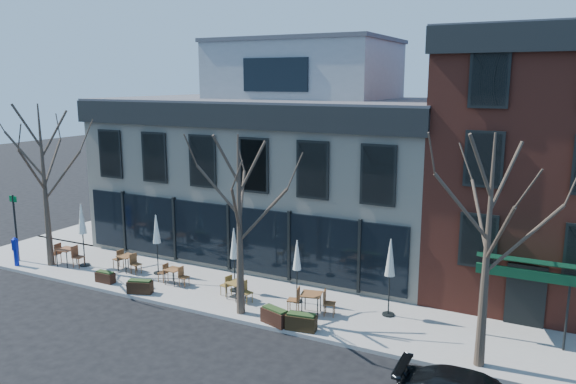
% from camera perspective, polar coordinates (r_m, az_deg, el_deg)
% --- Properties ---
extents(ground, '(120.00, 120.00, 0.00)m').
position_cam_1_polar(ground, '(27.30, -5.83, -8.34)').
color(ground, black).
rests_on(ground, ground).
extents(sidewalk_front, '(33.50, 4.70, 0.15)m').
position_cam_1_polar(sidewalk_front, '(23.98, -2.03, -10.95)').
color(sidewalk_front, gray).
rests_on(sidewalk_front, ground).
extents(sidewalk_side, '(4.50, 12.00, 0.15)m').
position_cam_1_polar(sidewalk_side, '(38.50, -15.10, -2.72)').
color(sidewalk_side, gray).
rests_on(sidewalk_side, ground).
extents(corner_building, '(18.39, 10.39, 11.10)m').
position_cam_1_polar(corner_building, '(30.37, -0.69, 2.93)').
color(corner_building, beige).
rests_on(corner_building, ground).
extents(red_brick_building, '(8.20, 11.78, 11.18)m').
position_cam_1_polar(red_brick_building, '(26.73, 24.55, 2.73)').
color(red_brick_building, maroon).
rests_on(red_brick_building, ground).
extents(tree_corner, '(3.93, 3.98, 7.92)m').
position_cam_1_polar(tree_corner, '(29.49, -23.50, 0.79)').
color(tree_corner, '#382B21').
rests_on(tree_corner, sidewalk_front).
extents(tree_mid, '(3.50, 3.55, 7.04)m').
position_cam_1_polar(tree_mid, '(21.48, -4.94, -3.18)').
color(tree_mid, '#382B21').
rests_on(tree_mid, sidewalk_front).
extents(tree_right, '(3.72, 3.77, 7.48)m').
position_cam_1_polar(tree_right, '(18.45, 19.60, -5.52)').
color(tree_right, '#382B21').
rests_on(tree_right, sidewalk_front).
extents(sign_pole, '(0.50, 0.10, 3.40)m').
position_cam_1_polar(sign_pole, '(31.30, -25.96, -2.92)').
color(sign_pole, black).
rests_on(sign_pole, sidewalk_front).
extents(call_box, '(0.29, 0.29, 1.47)m').
position_cam_1_polar(call_box, '(30.79, -25.94, -5.35)').
color(call_box, '#0B1A9A').
rests_on(call_box, sidewalk_front).
extents(cafe_set_0, '(2.01, 0.86, 1.04)m').
position_cam_1_polar(cafe_set_0, '(29.90, -21.58, -5.95)').
color(cafe_set_0, brown).
rests_on(cafe_set_0, sidewalk_front).
extents(cafe_set_1, '(1.84, 0.83, 0.95)m').
position_cam_1_polar(cafe_set_1, '(28.12, -16.05, -6.77)').
color(cafe_set_1, brown).
rests_on(cafe_set_1, sidewalk_front).
extents(cafe_set_2, '(1.66, 0.69, 0.87)m').
position_cam_1_polar(cafe_set_2, '(25.92, -11.57, -8.20)').
color(cafe_set_2, brown).
rests_on(cafe_set_2, sidewalk_front).
extents(cafe_set_3, '(1.76, 0.85, 0.90)m').
position_cam_1_polar(cafe_set_3, '(23.84, -5.29, -9.73)').
color(cafe_set_3, brown).
rests_on(cafe_set_3, sidewalk_front).
extents(cafe_set_4, '(1.99, 0.94, 1.02)m').
position_cam_1_polar(cafe_set_4, '(22.33, 2.38, -11.01)').
color(cafe_set_4, brown).
rests_on(cafe_set_4, sidewalk_front).
extents(umbrella_0, '(0.50, 0.50, 3.12)m').
position_cam_1_polar(umbrella_0, '(29.10, -20.21, -2.91)').
color(umbrella_0, black).
rests_on(umbrella_0, sidewalk_front).
extents(umbrella_1, '(0.46, 0.46, 2.86)m').
position_cam_1_polar(umbrella_1, '(26.96, -13.22, -4.02)').
color(umbrella_1, black).
rests_on(umbrella_1, sidewalk_front).
extents(umbrella_2, '(0.45, 0.45, 2.81)m').
position_cam_1_polar(umbrella_2, '(24.23, -5.50, -5.57)').
color(umbrella_2, black).
rests_on(umbrella_2, sidewalk_front).
extents(umbrella_3, '(0.42, 0.42, 2.64)m').
position_cam_1_polar(umbrella_3, '(23.00, 0.92, -6.78)').
color(umbrella_3, black).
rests_on(umbrella_3, sidewalk_front).
extents(umbrella_4, '(0.49, 0.49, 3.08)m').
position_cam_1_polar(umbrella_4, '(21.96, 10.34, -7.00)').
color(umbrella_4, black).
rests_on(umbrella_4, sidewalk_front).
extents(planter_0, '(0.93, 0.38, 0.52)m').
position_cam_1_polar(planter_0, '(26.96, -18.08, -8.20)').
color(planter_0, black).
rests_on(planter_0, sidewalk_front).
extents(planter_1, '(1.15, 0.75, 0.60)m').
position_cam_1_polar(planter_1, '(25.23, -14.80, -9.27)').
color(planter_1, black).
rests_on(planter_1, sidewalk_front).
extents(planter_2, '(1.21, 0.77, 0.63)m').
position_cam_1_polar(planter_2, '(21.53, -1.35, -12.49)').
color(planter_2, black).
rests_on(planter_2, sidewalk_front).
extents(planter_3, '(1.18, 0.61, 0.63)m').
position_cam_1_polar(planter_3, '(21.08, 1.35, -13.04)').
color(planter_3, black).
rests_on(planter_3, sidewalk_front).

